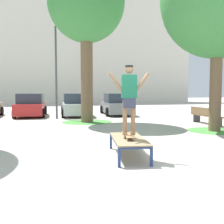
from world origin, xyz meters
The scene contains 13 objects.
ground_plane centered at (0.00, 0.00, 0.00)m, with size 120.00×120.00×0.00m, color #B2AA9E.
building_facade centered at (1.98, 33.32, 7.86)m, with size 38.22×4.00×15.72m, color silver.
skate_box centered at (0.00, 0.21, 0.41)m, with size 1.08×2.00×0.46m.
skateboard centered at (-0.02, 0.14, 0.54)m, with size 0.36×0.82×0.09m.
skater centered at (-0.02, 0.15, 1.53)m, with size 0.99×0.34×1.69m.
grass_patch_near_right centered at (4.84, 3.30, 0.00)m, with size 2.20×2.20×0.01m, color #47893D.
tree_mid_back centered at (0.36, 7.90, 6.18)m, with size 4.00×4.00×8.39m.
grass_patch_mid_back centered at (0.36, 7.90, 0.00)m, with size 2.66×2.66×0.01m, color #47893D.
car_red centered at (-2.62, 12.23, 0.69)m, with size 2.15×4.32×1.50m.
car_silver centered at (0.29, 11.77, 0.69)m, with size 2.15×4.31×1.50m.
car_grey centered at (3.20, 11.88, 0.69)m, with size 2.21×4.34×1.50m.
park_bench centered at (5.90, 5.38, 0.45)m, with size 0.61×2.43×0.83m.
light_post centered at (-1.08, 10.15, 3.83)m, with size 0.36×0.36×5.83m.
Camera 1 is at (-2.14, -5.86, 1.60)m, focal length 41.93 mm.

